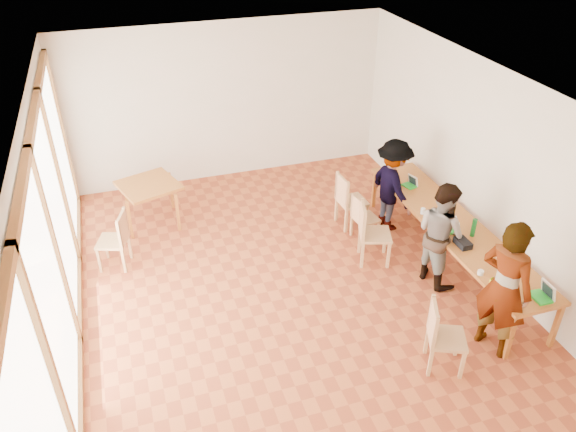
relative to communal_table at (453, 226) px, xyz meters
name	(u,v)px	position (x,y,z in m)	size (l,w,h in m)	color
ground	(294,297)	(-2.50, -0.01, -0.70)	(8.00, 8.00, 0.00)	#AF542A
wall_back	(227,102)	(-2.50, 3.99, 0.80)	(6.00, 0.10, 3.00)	silver
wall_right	(493,175)	(0.50, -0.01, 0.80)	(0.10, 8.00, 3.00)	silver
window_wall	(53,248)	(-5.46, -0.01, 0.80)	(0.10, 8.00, 3.00)	white
ceiling	(295,95)	(-2.50, -0.01, 2.32)	(6.00, 8.00, 0.04)	white
communal_table	(453,226)	(0.00, 0.00, 0.00)	(0.80, 4.00, 0.75)	#A96125
side_table	(149,188)	(-4.19, 2.63, -0.03)	(0.90, 0.90, 0.75)	#A96125
chair_near	(440,330)	(-1.25, -1.76, -0.13)	(0.58, 0.58, 0.50)	tan
chair_mid	(369,227)	(-1.14, 0.49, -0.09)	(0.59, 0.59, 0.53)	tan
chair_far	(347,196)	(-1.06, 1.52, -0.12)	(0.47, 0.47, 0.51)	tan
chair_empty	(362,214)	(-1.00, 1.05, -0.21)	(0.41, 0.41, 0.43)	tan
chair_spare	(118,234)	(-4.78, 1.52, -0.14)	(0.55, 0.55, 0.49)	tan
person_near	(504,288)	(-0.39, -1.70, 0.24)	(0.69, 0.45, 1.89)	gray
person_mid	(441,233)	(-0.36, -0.23, 0.10)	(0.78, 0.61, 1.61)	gray
person_far	(392,185)	(-0.38, 1.26, 0.10)	(1.03, 0.59, 1.60)	gray
laptop_near	(544,294)	(0.14, -1.80, 0.11)	(0.23, 0.27, 0.22)	green
laptop_mid	(454,227)	(-0.09, -0.15, 0.10)	(0.26, 0.27, 0.19)	green
laptop_far	(411,183)	(-0.04, 1.24, 0.10)	(0.24, 0.26, 0.18)	green
yellow_mug	(494,283)	(-0.31, -1.43, 0.10)	(0.13, 0.13, 0.10)	gold
green_bottle	(474,228)	(0.08, -0.36, 0.19)	(0.07, 0.07, 0.28)	#167428
clear_glass	(423,211)	(-0.29, 0.40, 0.09)	(0.07, 0.07, 0.09)	silver
condiment_cup	(481,273)	(-0.33, -1.17, 0.08)	(0.08, 0.08, 0.06)	white
pink_phone	(463,240)	(-0.11, -0.41, 0.05)	(0.05, 0.10, 0.01)	#C04058
black_pouch	(463,243)	(-0.19, -0.53, 0.09)	(0.16, 0.26, 0.09)	black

